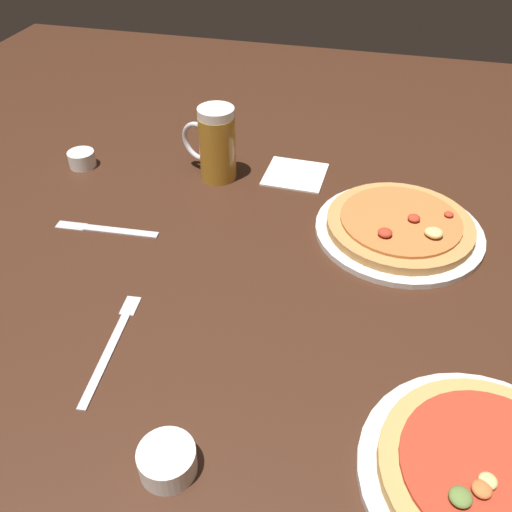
{
  "coord_description": "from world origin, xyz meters",
  "views": [
    {
      "loc": [
        0.19,
        -0.74,
        0.65
      ],
      "look_at": [
        0.0,
        0.0,
        0.02
      ],
      "focal_mm": 38.21,
      "sensor_mm": 36.0,
      "label": 1
    }
  ],
  "objects_px": {
    "beer_mug_dark": "(216,144)",
    "ramekin_butter": "(167,460)",
    "knife_right": "(106,229)",
    "pizza_plate_far": "(400,227)",
    "ramekin_sauce": "(82,159)",
    "napkin_folded": "(295,174)",
    "fork_left": "(112,344)",
    "pizza_plate_near": "(490,476)"
  },
  "relations": [
    {
      "from": "beer_mug_dark",
      "to": "ramekin_butter",
      "type": "height_order",
      "value": "beer_mug_dark"
    },
    {
      "from": "knife_right",
      "to": "pizza_plate_far",
      "type": "bearing_deg",
      "value": 13.14
    },
    {
      "from": "ramekin_butter",
      "to": "ramekin_sauce",
      "type": "bearing_deg",
      "value": 125.5
    },
    {
      "from": "ramekin_butter",
      "to": "napkin_folded",
      "type": "relative_size",
      "value": 0.55
    },
    {
      "from": "ramekin_butter",
      "to": "fork_left",
      "type": "distance_m",
      "value": 0.24
    },
    {
      "from": "pizza_plate_near",
      "to": "knife_right",
      "type": "distance_m",
      "value": 0.79
    },
    {
      "from": "beer_mug_dark",
      "to": "fork_left",
      "type": "xyz_separation_m",
      "value": [
        -0.01,
        -0.53,
        -0.08
      ]
    },
    {
      "from": "pizza_plate_far",
      "to": "ramekin_butter",
      "type": "height_order",
      "value": "pizza_plate_far"
    },
    {
      "from": "pizza_plate_far",
      "to": "beer_mug_dark",
      "type": "distance_m",
      "value": 0.44
    },
    {
      "from": "beer_mug_dark",
      "to": "ramekin_sauce",
      "type": "bearing_deg",
      "value": -173.99
    },
    {
      "from": "pizza_plate_far",
      "to": "napkin_folded",
      "type": "bearing_deg",
      "value": 145.03
    },
    {
      "from": "fork_left",
      "to": "ramekin_butter",
      "type": "bearing_deg",
      "value": -46.69
    },
    {
      "from": "pizza_plate_near",
      "to": "fork_left",
      "type": "relative_size",
      "value": 1.39
    },
    {
      "from": "napkin_folded",
      "to": "fork_left",
      "type": "height_order",
      "value": "napkin_folded"
    },
    {
      "from": "ramekin_sauce",
      "to": "ramekin_butter",
      "type": "bearing_deg",
      "value": -54.5
    },
    {
      "from": "ramekin_butter",
      "to": "fork_left",
      "type": "height_order",
      "value": "ramekin_butter"
    },
    {
      "from": "beer_mug_dark",
      "to": "ramekin_butter",
      "type": "xyz_separation_m",
      "value": [
        0.15,
        -0.7,
        -0.06
      ]
    },
    {
      "from": "knife_right",
      "to": "beer_mug_dark",
      "type": "bearing_deg",
      "value": 58.7
    },
    {
      "from": "ramekin_sauce",
      "to": "fork_left",
      "type": "bearing_deg",
      "value": -57.65
    },
    {
      "from": "pizza_plate_far",
      "to": "ramekin_butter",
      "type": "relative_size",
      "value": 4.41
    },
    {
      "from": "beer_mug_dark",
      "to": "fork_left",
      "type": "relative_size",
      "value": 0.71
    },
    {
      "from": "ramekin_butter",
      "to": "beer_mug_dark",
      "type": "bearing_deg",
      "value": 102.44
    },
    {
      "from": "fork_left",
      "to": "knife_right",
      "type": "height_order",
      "value": "same"
    },
    {
      "from": "pizza_plate_far",
      "to": "beer_mug_dark",
      "type": "bearing_deg",
      "value": 163.76
    },
    {
      "from": "pizza_plate_far",
      "to": "ramekin_butter",
      "type": "bearing_deg",
      "value": -114.1
    },
    {
      "from": "beer_mug_dark",
      "to": "ramekin_butter",
      "type": "bearing_deg",
      "value": -77.56
    },
    {
      "from": "ramekin_butter",
      "to": "knife_right",
      "type": "bearing_deg",
      "value": 124.6
    },
    {
      "from": "fork_left",
      "to": "beer_mug_dark",
      "type": "bearing_deg",
      "value": 89.15
    },
    {
      "from": "beer_mug_dark",
      "to": "fork_left",
      "type": "distance_m",
      "value": 0.53
    },
    {
      "from": "pizza_plate_far",
      "to": "ramekin_butter",
      "type": "distance_m",
      "value": 0.63
    },
    {
      "from": "pizza_plate_far",
      "to": "fork_left",
      "type": "relative_size",
      "value": 1.41
    },
    {
      "from": "pizza_plate_far",
      "to": "napkin_folded",
      "type": "xyz_separation_m",
      "value": [
        -0.24,
        0.17,
        -0.01
      ]
    },
    {
      "from": "ramekin_sauce",
      "to": "napkin_folded",
      "type": "bearing_deg",
      "value": 9.46
    },
    {
      "from": "ramekin_sauce",
      "to": "fork_left",
      "type": "relative_size",
      "value": 0.27
    },
    {
      "from": "napkin_folded",
      "to": "pizza_plate_far",
      "type": "bearing_deg",
      "value": -34.97
    },
    {
      "from": "fork_left",
      "to": "knife_right",
      "type": "distance_m",
      "value": 0.31
    },
    {
      "from": "napkin_folded",
      "to": "ramekin_sauce",
      "type": "bearing_deg",
      "value": -170.54
    },
    {
      "from": "pizza_plate_far",
      "to": "fork_left",
      "type": "height_order",
      "value": "pizza_plate_far"
    },
    {
      "from": "napkin_folded",
      "to": "fork_left",
      "type": "xyz_separation_m",
      "value": [
        -0.18,
        -0.58,
        -0.0
      ]
    },
    {
      "from": "pizza_plate_near",
      "to": "ramekin_sauce",
      "type": "distance_m",
      "value": 1.05
    },
    {
      "from": "pizza_plate_near",
      "to": "knife_right",
      "type": "xyz_separation_m",
      "value": [
        -0.7,
        0.37,
        -0.01
      ]
    },
    {
      "from": "beer_mug_dark",
      "to": "ramekin_butter",
      "type": "relative_size",
      "value": 2.23
    }
  ]
}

